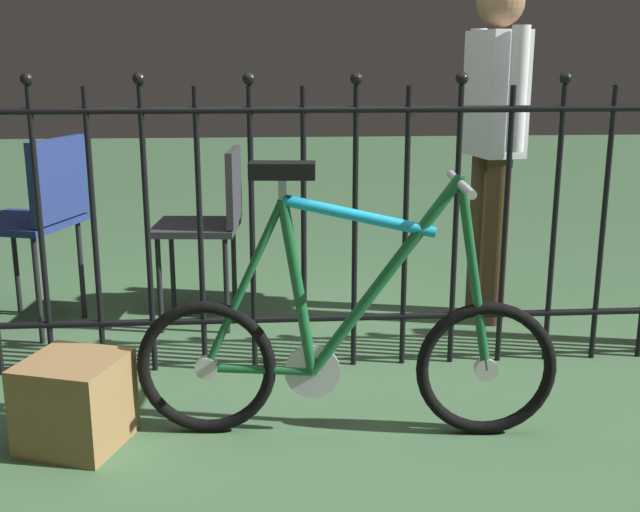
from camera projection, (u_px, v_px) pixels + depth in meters
ground_plane at (303, 429)px, 2.58m from camera, size 20.00×20.00×0.00m
iron_fence at (277, 218)px, 2.96m from camera, size 4.34×0.07×1.21m
bicycle at (345, 343)px, 2.48m from camera, size 1.35×0.40×0.89m
chair_navy at (36, 211)px, 3.42m from camera, size 0.55×0.55×0.87m
chair_charcoal at (212, 217)px, 3.51m from camera, size 0.40×0.40×0.81m
person_visitor at (494, 125)px, 3.48m from camera, size 0.23×0.47×1.53m
display_crate at (75, 402)px, 2.45m from camera, size 0.37×0.37×0.29m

